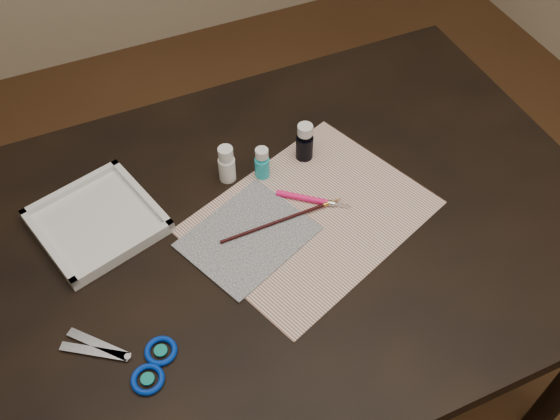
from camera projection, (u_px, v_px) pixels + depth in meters
name	position (u px, v px, depth m)	size (l,w,h in m)	color
ground	(280.00, 387.00, 1.81)	(3.50, 3.50, 0.02)	#422614
table	(280.00, 321.00, 1.51)	(1.30, 0.90, 0.75)	black
paper	(311.00, 216.00, 1.23)	(0.44, 0.34, 0.00)	silver
canvas	(248.00, 237.00, 1.20)	(0.23, 0.18, 0.00)	black
paint_bottle_white	(227.00, 164.00, 1.27)	(0.04, 0.04, 0.09)	white
paint_bottle_cyan	(262.00, 163.00, 1.28)	(0.03, 0.03, 0.08)	#23BACA
paint_bottle_navy	(305.00, 142.00, 1.31)	(0.04, 0.04, 0.09)	black
paintbrush	(283.00, 219.00, 1.22)	(0.26, 0.01, 0.01)	black
craft_knife	(314.00, 200.00, 1.25)	(0.16, 0.01, 0.01)	#FF176D
scissors	(115.00, 358.00, 1.04)	(0.22, 0.11, 0.01)	silver
palette_tray	(97.00, 221.00, 1.21)	(0.22, 0.22, 0.03)	silver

